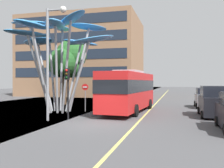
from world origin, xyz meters
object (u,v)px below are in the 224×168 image
object	(u,v)px
leaf_sculpture	(57,37)
traffic_light_island_mid	(105,81)
traffic_light_kerb_far	(95,86)
car_parked_far	(205,98)
traffic_light_kerb_near	(67,83)
car_parked_mid	(213,102)
street_lamp	(52,49)
red_bus	(129,89)
pedestrian	(95,104)
no_entry_sign	(85,93)

from	to	relation	value
leaf_sculpture	traffic_light_island_mid	size ratio (longest dim) A/B	2.70
traffic_light_kerb_far	car_parked_far	xyz separation A→B (m)	(10.31, 5.30, -1.35)
traffic_light_kerb_far	traffic_light_kerb_near	bearing A→B (deg)	-91.12
leaf_sculpture	traffic_light_island_mid	distance (m)	8.04
car_parked_mid	street_lamp	distance (m)	12.72
red_bus	pedestrian	world-z (taller)	red_bus
red_bus	no_entry_sign	world-z (taller)	red_bus
red_bus	traffic_light_kerb_far	distance (m)	3.31
traffic_light_island_mid	pedestrian	world-z (taller)	traffic_light_island_mid
no_entry_sign	red_bus	bearing A→B (deg)	7.98
traffic_light_kerb_near	red_bus	bearing A→B (deg)	58.43
leaf_sculpture	traffic_light_kerb_far	xyz separation A→B (m)	(2.93, 1.98, -4.37)
car_parked_mid	traffic_light_kerb_far	bearing A→B (deg)	170.85
traffic_light_kerb_near	car_parked_far	world-z (taller)	traffic_light_kerb_near
red_bus	car_parked_far	size ratio (longest dim) A/B	2.57
red_bus	street_lamp	world-z (taller)	street_lamp
pedestrian	no_entry_sign	distance (m)	3.06
car_parked_far	street_lamp	size ratio (longest dim) A/B	0.52
car_parked_mid	pedestrian	distance (m)	9.20
red_bus	traffic_light_island_mid	world-z (taller)	traffic_light_island_mid
car_parked_far	car_parked_mid	bearing A→B (deg)	-91.46
red_bus	traffic_light_kerb_near	bearing A→B (deg)	-121.57
car_parked_far	traffic_light_kerb_far	bearing A→B (deg)	-152.82
traffic_light_kerb_far	pedestrian	distance (m)	3.71
traffic_light_kerb_far	car_parked_mid	xyz separation A→B (m)	(10.14, -1.63, -1.22)
traffic_light_island_mid	pedestrian	bearing A→B (deg)	-79.47
pedestrian	street_lamp	bearing A→B (deg)	-120.72
red_bus	traffic_light_kerb_far	world-z (taller)	red_bus
traffic_light_kerb_near	pedestrian	distance (m)	3.34
traffic_light_kerb_far	car_parked_far	distance (m)	11.67
car_parked_mid	pedestrian	world-z (taller)	car_parked_mid
leaf_sculpture	traffic_light_kerb_far	distance (m)	5.62
street_lamp	pedestrian	world-z (taller)	street_lamp
no_entry_sign	pedestrian	bearing A→B (deg)	-54.02
car_parked_mid	no_entry_sign	size ratio (longest dim) A/B	1.80
street_lamp	red_bus	bearing A→B (deg)	56.33
traffic_light_kerb_near	traffic_light_island_mid	size ratio (longest dim) A/B	0.94
red_bus	car_parked_far	xyz separation A→B (m)	(7.03, 5.59, -1.04)
traffic_light_island_mid	street_lamp	size ratio (longest dim) A/B	0.49
leaf_sculpture	no_entry_sign	bearing A→B (deg)	26.33
traffic_light_kerb_near	car_parked_mid	bearing A→B (deg)	22.26
leaf_sculpture	no_entry_sign	xyz separation A→B (m)	(2.27, 1.12, -5.02)
traffic_light_island_mid	traffic_light_kerb_far	bearing A→B (deg)	-85.33
leaf_sculpture	no_entry_sign	distance (m)	5.62
traffic_light_kerb_far	street_lamp	size ratio (longest dim) A/B	0.41
traffic_light_island_mid	car_parked_mid	size ratio (longest dim) A/B	0.85
traffic_light_kerb_far	no_entry_sign	bearing A→B (deg)	-127.78
red_bus	traffic_light_kerb_near	size ratio (longest dim) A/B	2.86
leaf_sculpture	car_parked_mid	distance (m)	14.22
traffic_light_island_mid	car_parked_mid	xyz separation A→B (m)	(10.51, -6.20, -1.68)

